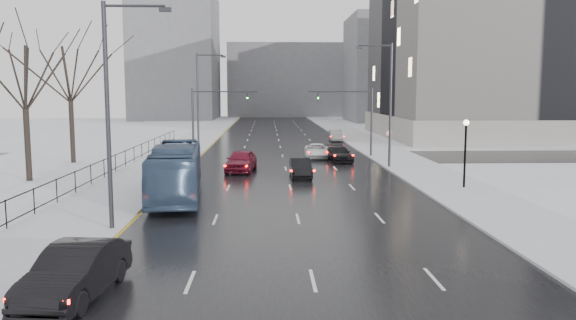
{
  "coord_description": "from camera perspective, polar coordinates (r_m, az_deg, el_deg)",
  "views": [
    {
      "loc": [
        -1.48,
        -4.68,
        6.16
      ],
      "look_at": [
        -0.35,
        25.45,
        2.5
      ],
      "focal_mm": 35.0,
      "sensor_mm": 36.0,
      "label": 1
    }
  ],
  "objects": [
    {
      "name": "park_strip",
      "position": [
        67.55,
        -18.05,
        1.4
      ],
      "size": [
        14.0,
        150.0,
        0.12
      ],
      "primitive_type": "cube",
      "color": "white",
      "rests_on": "ground"
    },
    {
      "name": "road",
      "position": [
        64.98,
        -0.83,
        1.5
      ],
      "size": [
        16.0,
        150.0,
        0.04
      ],
      "primitive_type": "cube",
      "color": "black",
      "rests_on": "ground"
    },
    {
      "name": "mast_signal_left",
      "position": [
        53.04,
        -8.5,
        4.63
      ],
      "size": [
        6.1,
        0.33,
        6.5
      ],
      "color": "#2D2D33",
      "rests_on": "ground"
    },
    {
      "name": "sedan_right_far",
      "position": [
        49.88,
        5.2,
        0.62
      ],
      "size": [
        2.33,
        4.76,
        1.33
      ],
      "primitive_type": "imported",
      "rotation": [
        0.0,
        0.0,
        0.1
      ],
      "color": "black",
      "rests_on": "road"
    },
    {
      "name": "bldg_far_center",
      "position": [
        144.81,
        0.03,
        8.05
      ],
      "size": [
        30.0,
        18.0,
        18.0
      ],
      "primitive_type": "cube",
      "color": "slate",
      "rests_on": "ground"
    },
    {
      "name": "sidewalk_left",
      "position": [
        65.58,
        -10.04,
        1.5
      ],
      "size": [
        5.0,
        150.0,
        0.16
      ],
      "primitive_type": "cube",
      "color": "silver",
      "rests_on": "ground"
    },
    {
      "name": "sidewalk_right",
      "position": [
        66.06,
        8.32,
        1.57
      ],
      "size": [
        5.0,
        150.0,
        0.16
      ],
      "primitive_type": "cube",
      "color": "silver",
      "rests_on": "ground"
    },
    {
      "name": "bldg_far_left",
      "position": [
        131.52,
        -11.3,
        10.21
      ],
      "size": [
        18.0,
        22.0,
        28.0
      ],
      "primitive_type": "cube",
      "color": "slate",
      "rests_on": "ground"
    },
    {
      "name": "streetlight_l_near",
      "position": [
        25.57,
        -17.39,
        5.39
      ],
      "size": [
        2.95,
        0.25,
        10.0
      ],
      "color": "#2D2D33",
      "rests_on": "ground"
    },
    {
      "name": "no_uturn_sign",
      "position": [
        49.98,
        10.21,
        2.38
      ],
      "size": [
        0.6,
        0.06,
        2.7
      ],
      "color": "#2D2D33",
      "rests_on": "sidewalk_right"
    },
    {
      "name": "tree_park_d",
      "position": [
        42.43,
        -24.76,
        -2.07
      ],
      "size": [
        8.75,
        8.75,
        12.5
      ],
      "primitive_type": null,
      "color": "black",
      "rests_on": "ground"
    },
    {
      "name": "streetlight_l_far",
      "position": [
        57.07,
        -8.93,
        6.29
      ],
      "size": [
        2.95,
        0.25,
        10.0
      ],
      "color": "#2D2D33",
      "rests_on": "ground"
    },
    {
      "name": "bus",
      "position": [
        33.17,
        -11.3,
        -1.12
      ],
      "size": [
        3.72,
        11.37,
        3.11
      ],
      "primitive_type": "imported",
      "rotation": [
        0.0,
        0.0,
        0.1
      ],
      "color": "#395070",
      "rests_on": "road"
    },
    {
      "name": "iron_fence",
      "position": [
        36.92,
        -20.32,
        -1.69
      ],
      "size": [
        0.06,
        70.0,
        1.3
      ],
      "color": "black",
      "rests_on": "sidewalk_left"
    },
    {
      "name": "cross_road",
      "position": [
        53.05,
        -0.53,
        0.28
      ],
      "size": [
        130.0,
        10.0,
        0.04
      ],
      "primitive_type": "cube",
      "color": "black",
      "rests_on": "ground"
    },
    {
      "name": "civic_building",
      "position": [
        85.06,
        23.62,
        9.75
      ],
      "size": [
        41.0,
        31.0,
        24.8
      ],
      "color": "gray",
      "rests_on": "ground"
    },
    {
      "name": "tree_park_e",
      "position": [
        51.84,
        -20.95,
        -0.36
      ],
      "size": [
        9.45,
        9.45,
        13.5
      ],
      "primitive_type": null,
      "color": "black",
      "rests_on": "ground"
    },
    {
      "name": "sedan_left_near",
      "position": [
        18.17,
        -20.76,
        -10.55
      ],
      "size": [
        2.24,
        5.04,
        1.61
      ],
      "primitive_type": "imported",
      "rotation": [
        0.0,
        0.0,
        -0.11
      ],
      "color": "black",
      "rests_on": "road"
    },
    {
      "name": "sedan_right_distant",
      "position": [
        70.4,
        4.86,
        2.48
      ],
      "size": [
        1.53,
        4.24,
        1.39
      ],
      "primitive_type": "imported",
      "rotation": [
        0.0,
        0.0,
        -0.01
      ],
      "color": "gray",
      "rests_on": "road"
    },
    {
      "name": "sedan_right_cross",
      "position": [
        52.27,
        2.96,
        0.92
      ],
      "size": [
        2.39,
        4.86,
        1.33
      ],
      "primitive_type": "imported",
      "rotation": [
        0.0,
        0.0,
        -0.04
      ],
      "color": "white",
      "rests_on": "road"
    },
    {
      "name": "sedan_right_near",
      "position": [
        40.4,
        1.28,
        -0.81
      ],
      "size": [
        1.52,
        4.18,
        1.37
      ],
      "primitive_type": "imported",
      "rotation": [
        0.0,
        0.0,
        0.02
      ],
      "color": "black",
      "rests_on": "road"
    },
    {
      "name": "streetlight_r_mid",
      "position": [
        45.71,
        10.1,
        6.14
      ],
      "size": [
        2.95,
        0.25,
        10.0
      ],
      "color": "#2D2D33",
      "rests_on": "ground"
    },
    {
      "name": "lamppost_r_mid",
      "position": [
        36.99,
        17.59,
        1.61
      ],
      "size": [
        0.36,
        0.36,
        4.28
      ],
      "color": "black",
      "rests_on": "sidewalk_right"
    },
    {
      "name": "mast_signal_right",
      "position": [
        53.44,
        7.36,
        4.66
      ],
      "size": [
        6.1,
        0.33,
        6.5
      ],
      "color": "#2D2D33",
      "rests_on": "ground"
    },
    {
      "name": "bldg_far_right",
      "position": [
        123.35,
        11.83,
        9.03
      ],
      "size": [
        24.0,
        20.0,
        22.0
      ],
      "primitive_type": "cube",
      "color": "slate",
      "rests_on": "ground"
    },
    {
      "name": "sedan_center_near",
      "position": [
        43.49,
        -4.78,
        -0.06
      ],
      "size": [
        2.61,
        5.2,
        1.7
      ],
      "primitive_type": "imported",
      "rotation": [
        0.0,
        0.0,
        -0.12
      ],
      "color": "maroon",
      "rests_on": "road"
    }
  ]
}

